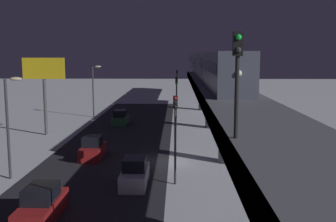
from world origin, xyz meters
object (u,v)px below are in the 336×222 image
at_px(subway_train, 204,63).
at_px(commercial_billboard, 44,76).
at_px(rail_signal, 237,66).
at_px(traffic_light_near, 175,127).
at_px(traffic_light_mid, 176,94).
at_px(traffic_light_far, 177,82).
at_px(sedan_red, 93,149).
at_px(sedan_green, 120,119).
at_px(sedan_red_2, 42,206).
at_px(sedan_white, 135,174).

xyz_separation_m(subway_train, commercial_billboard, (19.50, 19.54, -1.05)).
bearing_deg(rail_signal, traffic_light_near, -79.47).
relative_size(traffic_light_mid, traffic_light_far, 1.00).
relative_size(sedan_red, traffic_light_near, 0.64).
bearing_deg(traffic_light_mid, traffic_light_near, 90.00).
xyz_separation_m(sedan_green, commercial_billboard, (7.62, 7.02, 6.03)).
relative_size(sedan_red, traffic_light_mid, 0.64).
relative_size(sedan_red, commercial_billboard, 0.46).
bearing_deg(sedan_red_2, traffic_light_near, -139.82).
height_order(rail_signal, sedan_red_2, rail_signal).
height_order(subway_train, rail_signal, rail_signal).
distance_m(rail_signal, traffic_light_far, 60.06).
height_order(sedan_red, traffic_light_mid, traffic_light_mid).
relative_size(subway_train, traffic_light_mid, 11.57).
bearing_deg(sedan_green, sedan_white, 100.57).
distance_m(subway_train, traffic_light_mid, 14.69).
bearing_deg(commercial_billboard, traffic_light_near, 130.78).
distance_m(sedan_red, traffic_light_near, 11.01).
xyz_separation_m(traffic_light_mid, traffic_light_far, (0.00, -23.54, 0.00)).
xyz_separation_m(sedan_red_2, traffic_light_mid, (-7.50, -29.87, 3.40)).
bearing_deg(sedan_white, traffic_light_far, 86.48).
bearing_deg(sedan_red, traffic_light_mid, -114.79).
xyz_separation_m(sedan_white, traffic_light_near, (-2.90, -0.11, 3.40)).
relative_size(sedan_red_2, traffic_light_far, 0.74).
relative_size(subway_train, sedan_green, 16.70).
bearing_deg(sedan_green, traffic_light_far, -108.41).
distance_m(traffic_light_far, commercial_billboard, 33.30).
bearing_deg(sedan_red_2, rail_signal, 146.95).
distance_m(subway_train, rail_signal, 49.87).
relative_size(sedan_green, traffic_light_mid, 0.69).
bearing_deg(sedan_red_2, traffic_light_far, -97.99).
height_order(sedan_white, traffic_light_near, traffic_light_near).
distance_m(rail_signal, sedan_white, 15.88).
relative_size(subway_train, sedan_white, 16.77).
distance_m(subway_train, sedan_red, 32.82).
distance_m(rail_signal, sedan_red_2, 14.25).
height_order(rail_signal, sedan_white, rail_signal).
xyz_separation_m(rail_signal, sedan_red_2, (9.87, -6.42, -8.03)).
height_order(sedan_white, traffic_light_mid, traffic_light_mid).
relative_size(sedan_white, traffic_light_far, 0.69).
relative_size(sedan_green, sedan_red_2, 0.94).
bearing_deg(subway_train, traffic_light_mid, 72.03).
xyz_separation_m(subway_train, traffic_light_far, (4.39, -10.01, -3.68)).
height_order(subway_train, commercial_billboard, subway_train).
xyz_separation_m(sedan_green, traffic_light_far, (-7.50, -22.53, 3.40)).
distance_m(sedan_green, sedan_red_2, 30.88).
relative_size(sedan_green, commercial_billboard, 0.50).
bearing_deg(rail_signal, sedan_red, -63.80).
bearing_deg(sedan_red_2, sedan_green, -90.00).
relative_size(sedan_red, sedan_red_2, 0.87).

